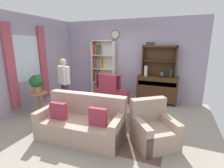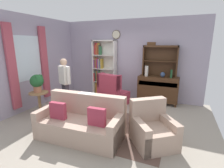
{
  "view_description": "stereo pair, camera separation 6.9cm",
  "coord_description": "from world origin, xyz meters",
  "views": [
    {
      "loc": [
        1.67,
        -3.73,
        1.99
      ],
      "look_at": [
        0.1,
        0.2,
        0.95
      ],
      "focal_mm": 26.81,
      "sensor_mm": 36.0,
      "label": 1
    },
    {
      "loc": [
        1.73,
        -3.7,
        1.99
      ],
      "look_at": [
        0.1,
        0.2,
        0.95
      ],
      "focal_mm": 26.81,
      "sensor_mm": 36.0,
      "label": 2
    }
  ],
  "objects": [
    {
      "name": "ground_plane",
      "position": [
        0.0,
        0.0,
        -0.01
      ],
      "size": [
        5.4,
        4.6,
        0.02
      ],
      "primitive_type": "cube",
      "color": "#9E9384"
    },
    {
      "name": "wall_back",
      "position": [
        -0.0,
        2.13,
        1.41
      ],
      "size": [
        5.0,
        0.09,
        2.8
      ],
      "color": "#A399AD",
      "rests_on": "ground_plane"
    },
    {
      "name": "wall_left",
      "position": [
        -2.52,
        -0.01,
        1.4
      ],
      "size": [
        0.16,
        4.2,
        2.8
      ],
      "color": "#A399AD",
      "rests_on": "ground_plane"
    },
    {
      "name": "area_rug",
      "position": [
        0.2,
        -0.3,
        0.0
      ],
      "size": [
        2.69,
        1.91,
        0.01
      ],
      "primitive_type": "cube",
      "color": "brown",
      "rests_on": "ground_plane"
    },
    {
      "name": "bookshelf",
      "position": [
        -1.02,
        1.94,
        1.03
      ],
      "size": [
        0.9,
        0.3,
        2.1
      ],
      "color": "silver",
      "rests_on": "ground_plane"
    },
    {
      "name": "sideboard",
      "position": [
        1.07,
        1.86,
        0.51
      ],
      "size": [
        1.3,
        0.45,
        0.92
      ],
      "color": "#422816",
      "rests_on": "ground_plane"
    },
    {
      "name": "sideboard_hutch",
      "position": [
        1.07,
        1.97,
        1.56
      ],
      "size": [
        1.1,
        0.26,
        1.0
      ],
      "color": "#422816",
      "rests_on": "sideboard"
    },
    {
      "name": "vase_tall",
      "position": [
        0.68,
        1.78,
        1.09
      ],
      "size": [
        0.11,
        0.11,
        0.34
      ],
      "primitive_type": "cylinder",
      "color": "beige",
      "rests_on": "sideboard"
    },
    {
      "name": "vase_round",
      "position": [
        1.2,
        1.79,
        1.01
      ],
      "size": [
        0.15,
        0.15,
        0.17
      ],
      "primitive_type": "ellipsoid",
      "color": "#33476B",
      "rests_on": "sideboard"
    },
    {
      "name": "bottle_wine",
      "position": [
        1.46,
        1.77,
        1.05
      ],
      "size": [
        0.07,
        0.07,
        0.26
      ],
      "primitive_type": "cylinder",
      "color": "#194223",
      "rests_on": "sideboard"
    },
    {
      "name": "couch_floral",
      "position": [
        -0.15,
        -0.91,
        0.31
      ],
      "size": [
        1.84,
        0.94,
        0.9
      ],
      "color": "tan",
      "rests_on": "ground_plane"
    },
    {
      "name": "armchair_floral",
      "position": [
        1.31,
        -0.6,
        0.29
      ],
      "size": [
        1.07,
        1.07,
        0.88
      ],
      "color": "tan",
      "rests_on": "ground_plane"
    },
    {
      "name": "wingback_chair",
      "position": [
        -0.28,
        1.12,
        0.38
      ],
      "size": [
        0.96,
        0.98,
        1.05
      ],
      "color": "#A33347",
      "rests_on": "ground_plane"
    },
    {
      "name": "plant_stand",
      "position": [
        -1.9,
        -0.36,
        0.4
      ],
      "size": [
        0.52,
        0.52,
        0.65
      ],
      "color": "#997047",
      "rests_on": "ground_plane"
    },
    {
      "name": "potted_plant_large",
      "position": [
        -1.92,
        -0.34,
        0.94
      ],
      "size": [
        0.36,
        0.36,
        0.5
      ],
      "color": "#AD6B4C",
      "rests_on": "plant_stand"
    },
    {
      "name": "potted_plant_small",
      "position": [
        -1.48,
        -0.41,
        0.2
      ],
      "size": [
        0.25,
        0.25,
        0.35
      ],
      "color": "beige",
      "rests_on": "ground_plane"
    },
    {
      "name": "person_reading",
      "position": [
        -1.4,
        0.19,
        0.91
      ],
      "size": [
        0.51,
        0.32,
        1.56
      ],
      "color": "#38333D",
      "rests_on": "ground_plane"
    },
    {
      "name": "coffee_table",
      "position": [
        0.11,
        -0.11,
        0.35
      ],
      "size": [
        0.8,
        0.5,
        0.42
      ],
      "color": "#422816",
      "rests_on": "ground_plane"
    },
    {
      "name": "book_stack",
      "position": [
        0.03,
        -0.2,
        0.46
      ],
      "size": [
        0.2,
        0.15,
        0.07
      ],
      "color": "#CC7233",
      "rests_on": "coffee_table"
    }
  ]
}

